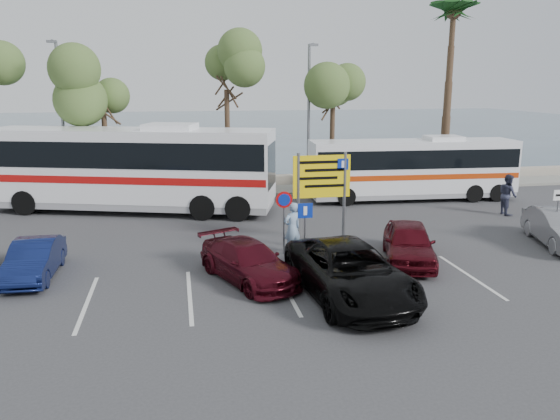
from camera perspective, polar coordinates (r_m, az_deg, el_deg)
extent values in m
plane|color=#37373A|center=(17.94, 3.79, -6.83)|extent=(120.00, 120.00, 0.00)
cube|color=gray|center=(31.20, -2.63, 1.99)|extent=(44.00, 2.40, 0.15)
cube|color=gray|center=(33.11, -3.12, 3.03)|extent=(48.00, 0.80, 0.60)
plane|color=#3B4F5F|center=(76.67, -7.57, 8.51)|extent=(140.00, 140.00, 0.00)
cylinder|color=#382619|center=(30.73, -17.70, 6.11)|extent=(0.28, 0.28, 5.04)
cylinder|color=#382619|center=(30.60, -5.49, 7.17)|extent=(0.28, 0.28, 5.60)
cylinder|color=#382619|center=(31.73, 5.45, 7.00)|extent=(0.28, 0.28, 5.18)
cylinder|color=#382619|center=(34.18, 17.11, 10.98)|extent=(0.48, 0.48, 10.00)
cylinder|color=slate|center=(30.51, -21.75, 8.55)|extent=(0.16, 0.16, 8.00)
cylinder|color=slate|center=(30.07, -22.57, 15.98)|extent=(0.12, 0.90, 0.12)
cube|color=slate|center=(29.57, -22.76, 15.93)|extent=(0.45, 0.25, 0.12)
cylinder|color=slate|center=(30.84, 3.00, 9.50)|extent=(0.16, 0.16, 8.00)
cylinder|color=slate|center=(30.40, 3.30, 16.89)|extent=(0.12, 0.90, 0.12)
cube|color=slate|center=(29.92, 3.54, 16.85)|extent=(0.45, 0.25, 0.12)
cylinder|color=slate|center=(20.46, 1.90, 0.96)|extent=(0.12, 0.12, 3.60)
cylinder|color=slate|center=(20.92, 6.72, 1.14)|extent=(0.12, 0.12, 3.60)
cube|color=yellow|center=(20.50, 4.38, 3.51)|extent=(2.20, 0.06, 1.60)
cube|color=#0C2699|center=(20.61, 6.59, 4.78)|extent=(0.42, 0.01, 0.42)
cylinder|color=slate|center=(19.72, 0.41, -1.60)|extent=(0.07, 0.07, 2.20)
cylinder|color=#B20C0C|center=(19.47, 0.43, 1.08)|extent=(0.60, 0.03, 0.60)
cylinder|color=slate|center=(18.29, 2.61, -2.80)|extent=(0.07, 0.07, 2.20)
cube|color=#0C2699|center=(18.05, 2.65, -0.07)|extent=(0.50, 0.03, 0.50)
cylinder|color=slate|center=(23.25, 26.92, -0.76)|extent=(0.07, 0.07, 2.20)
cube|color=white|center=(23.06, 27.18, 1.40)|extent=(0.50, 0.03, 0.40)
cube|color=white|center=(27.17, -15.34, 4.63)|extent=(13.90, 6.85, 3.36)
cube|color=black|center=(27.09, -15.42, 5.88)|extent=(13.65, 6.81, 1.20)
cube|color=#A90E0D|center=(27.25, -15.27, 3.50)|extent=(13.78, 6.84, 0.34)
cube|color=gray|center=(27.45, -15.13, 1.16)|extent=(13.76, 6.78, 0.63)
cube|color=white|center=(26.97, -15.58, 8.44)|extent=(2.72, 2.42, 0.27)
cube|color=white|center=(29.77, 13.66, 4.52)|extent=(10.98, 2.94, 2.67)
cube|color=black|center=(29.70, 13.71, 5.43)|extent=(10.76, 2.96, 0.95)
cube|color=#B9350A|center=(29.83, 13.62, 3.70)|extent=(10.87, 2.96, 0.27)
cube|color=gray|center=(29.99, 13.53, 2.00)|extent=(10.87, 2.91, 0.50)
cube|color=white|center=(29.59, 13.82, 7.28)|extent=(1.89, 1.55, 0.22)
imported|color=#101A4B|center=(19.22, -24.31, -4.73)|extent=(1.33, 3.70, 1.22)
imported|color=#450B15|center=(17.32, -3.34, -5.40)|extent=(3.28, 4.61, 1.24)
imported|color=#480A12|center=(19.50, 13.30, -3.34)|extent=(2.88, 4.44, 1.40)
imported|color=black|center=(16.06, 7.30, -6.39)|extent=(3.07, 5.83, 1.56)
imported|color=gray|center=(23.47, 27.20, -1.69)|extent=(2.54, 4.48, 1.40)
imported|color=#839FBF|center=(19.83, 1.29, -1.92)|extent=(0.83, 0.70, 1.93)
imported|color=#31344A|center=(27.94, 22.70, 1.50)|extent=(0.81, 1.00, 1.93)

